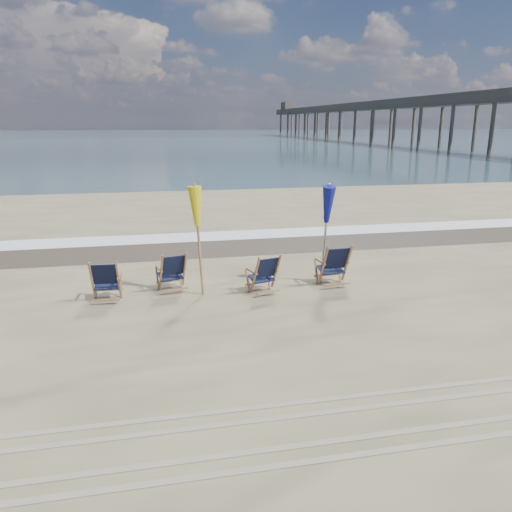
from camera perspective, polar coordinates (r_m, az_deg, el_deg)
The scene contains 11 objects.
ocean at distance 136.06m, azimuth -11.21°, elevation 13.21°, with size 400.00×400.00×0.00m, color #3A5561.
surf_foam at distance 16.84m, azimuth -4.26°, elevation 2.33°, with size 200.00×1.40×0.01m, color silver.
wet_sand_strip at distance 15.39m, azimuth -3.51°, elevation 1.12°, with size 200.00×2.60×0.00m, color #42362A.
tire_tracks at distance 6.72m, azimuth 9.25°, elevation -18.53°, with size 80.00×1.30×0.01m, color gray, non-canonical shape.
beach_chair_0 at distance 10.88m, azimuth -15.45°, elevation -2.72°, with size 0.61×0.69×0.96m, color black, non-canonical shape.
beach_chair_1 at distance 11.31m, azimuth -8.17°, elevation -1.67°, with size 0.61×0.68×0.95m, color black, non-canonical shape.
beach_chair_2 at distance 11.07m, azimuth 2.34°, elevation -1.92°, with size 0.60×0.67×0.94m, color black, non-canonical shape.
beach_chair_3 at distance 11.69m, azimuth 10.37°, elevation -0.97°, with size 0.67×0.75×1.04m, color black, non-canonical shape.
umbrella_yellow at distance 10.72m, azimuth -6.62°, elevation 4.95°, with size 0.30×0.30×2.38m.
umbrella_blue at distance 11.55m, azimuth 7.99°, elevation 5.50°, with size 0.30×0.30×2.35m.
fishing_pier at distance 91.29m, azimuth 14.79°, elevation 15.17°, with size 4.40×140.00×9.30m, color brown, non-canonical shape.
Camera 1 is at (-2.13, -7.99, 3.70)m, focal length 35.00 mm.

